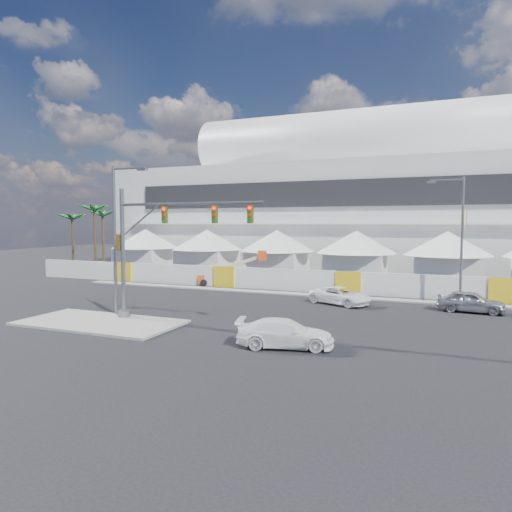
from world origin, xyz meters
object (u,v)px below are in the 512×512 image
at_px(boom_lift, 222,276).
at_px(pickup_curb, 340,296).
at_px(pickup_near, 285,333).
at_px(lot_car_c, 223,273).
at_px(sedan_silver, 470,301).
at_px(traffic_mast, 148,248).
at_px(streetlight_curb, 459,231).
at_px(streetlight_median, 118,230).

bearing_deg(boom_lift, pickup_curb, -47.37).
distance_m(pickup_near, lot_car_c, 27.80).
bearing_deg(sedan_silver, traffic_mast, 124.56).
height_order(traffic_mast, streetlight_curb, streetlight_curb).
relative_size(pickup_curb, traffic_mast, 0.48).
xyz_separation_m(pickup_curb, streetlight_median, (-12.62, -10.13, 5.10)).
height_order(lot_car_c, traffic_mast, traffic_mast).
bearing_deg(lot_car_c, traffic_mast, 177.53).
height_order(pickup_curb, pickup_near, pickup_near).
distance_m(sedan_silver, streetlight_curb, 5.67).
bearing_deg(lot_car_c, boom_lift, -170.86).
relative_size(streetlight_median, streetlight_curb, 1.01).
xyz_separation_m(lot_car_c, traffic_mast, (5.18, -20.91, 3.98)).
bearing_deg(traffic_mast, pickup_curb, 46.80).
distance_m(pickup_near, streetlight_curb, 18.88).
height_order(sedan_silver, traffic_mast, traffic_mast).
relative_size(traffic_mast, streetlight_median, 1.03).
xyz_separation_m(pickup_near, lot_car_c, (-15.05, 23.37, -0.02)).
distance_m(pickup_near, traffic_mast, 10.92).
bearing_deg(pickup_near, lot_car_c, 18.42).
bearing_deg(lot_car_c, streetlight_curb, -123.41).
bearing_deg(traffic_mast, sedan_silver, 29.90).
bearing_deg(streetlight_curb, sedan_silver, -74.23).
relative_size(streetlight_curb, boom_lift, 1.37).
bearing_deg(pickup_near, streetlight_curb, -41.57).
bearing_deg(boom_lift, pickup_near, -77.99).
distance_m(sedan_silver, boom_lift, 22.95).
bearing_deg(pickup_near, pickup_curb, -14.66).
xyz_separation_m(pickup_curb, traffic_mast, (-9.94, -10.58, 4.00)).
bearing_deg(streetlight_curb, traffic_mast, -142.93).
distance_m(lot_car_c, boom_lift, 4.62).
xyz_separation_m(sedan_silver, boom_lift, (-22.20, 5.83, 0.17)).
bearing_deg(boom_lift, lot_car_c, 93.31).
distance_m(sedan_silver, traffic_mast, 22.26).
relative_size(pickup_near, boom_lift, 0.69).
distance_m(sedan_silver, pickup_near, 16.20).
height_order(sedan_silver, boom_lift, boom_lift).
xyz_separation_m(traffic_mast, streetlight_median, (-2.69, 0.45, 1.10)).
xyz_separation_m(lot_car_c, streetlight_median, (2.50, -20.46, 5.08)).
relative_size(lot_car_c, traffic_mast, 0.47).
distance_m(pickup_curb, boom_lift, 14.51).
bearing_deg(streetlight_median, boom_lift, 91.79).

